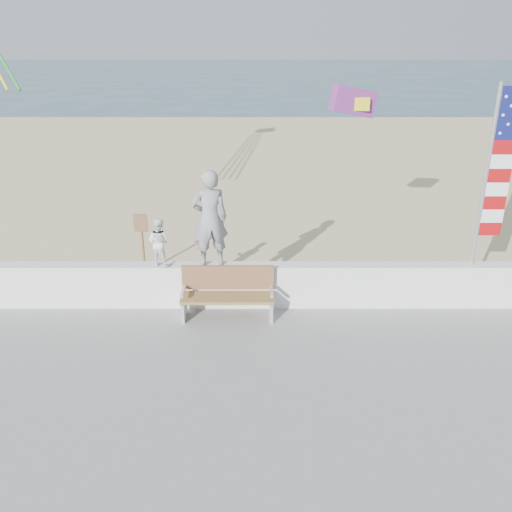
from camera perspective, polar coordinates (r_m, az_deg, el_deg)
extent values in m
plane|color=#304F60|center=(9.57, -1.22, -11.68)|extent=(220.00, 220.00, 0.00)
cube|color=beige|center=(17.73, -0.65, 5.03)|extent=(90.00, 40.00, 0.08)
cube|color=white|center=(10.99, -1.04, -3.07)|extent=(30.00, 0.35, 0.90)
imported|color=gray|center=(10.49, -4.90, 3.94)|extent=(0.79, 0.61, 1.94)
imported|color=white|center=(10.79, -10.18, 1.45)|extent=(0.57, 0.51, 0.97)
cube|color=olive|center=(10.51, -3.02, -4.41)|extent=(1.80, 0.50, 0.06)
cube|color=brown|center=(10.62, -2.99, -2.26)|extent=(1.80, 0.05, 0.50)
cube|color=white|center=(10.70, -7.57, -5.52)|extent=(0.06, 0.50, 0.40)
cube|color=white|center=(10.48, -7.71, -3.72)|extent=(0.06, 0.45, 0.05)
cube|color=white|center=(10.62, 1.61, -5.57)|extent=(0.06, 0.50, 0.40)
cube|color=silver|center=(10.39, 1.64, -3.75)|extent=(0.06, 0.45, 0.05)
cylinder|color=silver|center=(11.10, 23.00, 7.47)|extent=(0.08, 0.08, 3.50)
cube|color=#0F1451|center=(10.98, 25.15, 13.44)|extent=(0.44, 0.02, 0.95)
cube|color=#9E0A0C|center=(11.46, 23.36, 2.63)|extent=(0.44, 0.02, 0.26)
cube|color=white|center=(11.38, 23.56, 3.88)|extent=(0.44, 0.02, 0.26)
cube|color=#9E0A0C|center=(11.31, 23.77, 5.15)|extent=(0.44, 0.02, 0.26)
cube|color=white|center=(11.24, 23.98, 6.43)|extent=(0.44, 0.02, 0.26)
cube|color=#9E0A0C|center=(11.18, 24.19, 7.73)|extent=(0.44, 0.02, 0.26)
cube|color=white|center=(11.12, 24.41, 9.04)|extent=(0.44, 0.02, 0.26)
cube|color=#9E0A0C|center=(11.07, 24.63, 10.36)|extent=(0.44, 0.02, 0.26)
sphere|color=white|center=(10.97, 24.30, 11.69)|extent=(0.06, 0.06, 0.06)
sphere|color=white|center=(10.99, 25.02, 12.45)|extent=(0.06, 0.06, 0.06)
sphere|color=white|center=(10.92, 24.57, 13.33)|extent=(0.06, 0.06, 0.06)
sphere|color=white|center=(10.95, 25.30, 14.09)|extent=(0.06, 0.06, 0.06)
sphere|color=white|center=(10.89, 24.85, 14.98)|extent=(0.06, 0.06, 0.06)
cube|color=red|center=(12.78, 10.19, 15.74)|extent=(1.15, 0.65, 0.77)
cube|color=yellow|center=(12.82, 10.86, 15.49)|extent=(0.40, 0.30, 0.29)
cylinder|color=olive|center=(12.93, -11.81, 0.73)|extent=(0.07, 0.07, 1.20)
cube|color=brown|center=(12.69, -12.06, 3.42)|extent=(0.32, 0.03, 0.42)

